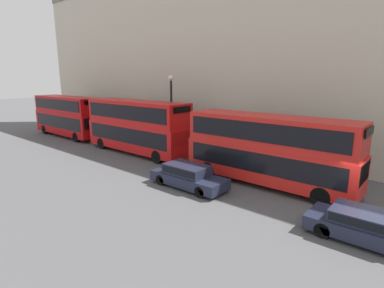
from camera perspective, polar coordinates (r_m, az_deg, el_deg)
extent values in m
plane|color=#515154|center=(15.86, 29.76, -12.66)|extent=(200.00, 200.00, 0.00)
cube|color=red|center=(18.40, 14.17, -3.41)|extent=(2.55, 10.22, 2.05)
cube|color=red|center=(17.99, 14.49, 2.43)|extent=(2.50, 10.01, 1.76)
cube|color=black|center=(18.34, 14.21, -2.67)|extent=(2.59, 9.40, 1.15)
cube|color=black|center=(17.97, 14.50, 2.71)|extent=(2.59, 9.40, 1.06)
cube|color=black|center=(16.82, 29.96, -4.80)|extent=(2.17, 0.06, 1.02)
cube|color=black|center=(16.39, 30.73, 1.98)|extent=(1.78, 0.06, 0.42)
cylinder|color=black|center=(16.49, 23.32, -9.16)|extent=(0.30, 1.00, 1.00)
cylinder|color=black|center=(18.55, 25.41, -6.98)|extent=(0.30, 1.00, 1.00)
cylinder|color=black|center=(19.48, 3.23, -4.84)|extent=(0.30, 1.00, 1.00)
cylinder|color=black|center=(21.24, 6.90, -3.43)|extent=(0.30, 1.00, 1.00)
cube|color=red|center=(25.81, -10.42, 1.48)|extent=(2.55, 10.47, 2.21)
cube|color=red|center=(25.50, -10.60, 5.99)|extent=(2.50, 10.26, 1.88)
cube|color=black|center=(25.76, -10.44, 2.06)|extent=(2.59, 9.63, 1.24)
cube|color=black|center=(25.49, -10.61, 6.20)|extent=(2.59, 9.63, 1.13)
cube|color=black|center=(22.01, -1.81, 0.96)|extent=(2.17, 0.06, 1.10)
cube|color=black|center=(21.68, -1.85, 6.57)|extent=(1.78, 0.06, 0.45)
cylinder|color=black|center=(22.62, -6.66, -2.43)|extent=(0.30, 1.00, 1.00)
cylinder|color=black|center=(24.16, -2.77, -1.39)|extent=(0.30, 1.00, 1.00)
cylinder|color=black|center=(28.24, -16.81, 0.12)|extent=(0.30, 1.00, 1.00)
cylinder|color=black|center=(29.49, -13.16, 0.84)|extent=(0.30, 1.00, 1.00)
cube|color=#B20C0F|center=(35.39, -22.42, 3.74)|extent=(2.55, 10.11, 2.25)
cube|color=#B20C0F|center=(35.17, -22.69, 6.93)|extent=(2.50, 9.90, 1.72)
cube|color=black|center=(35.35, -22.45, 4.17)|extent=(2.59, 9.30, 1.26)
cube|color=black|center=(35.16, -22.70, 7.07)|extent=(2.59, 9.30, 1.03)
cube|color=black|center=(30.98, -18.16, 3.78)|extent=(2.17, 0.06, 1.13)
cube|color=black|center=(30.76, -18.42, 7.56)|extent=(1.78, 0.06, 0.41)
cylinder|color=black|center=(32.01, -21.18, 1.22)|extent=(0.30, 1.00, 1.00)
cylinder|color=black|center=(33.11, -17.78, 1.83)|extent=(0.30, 1.00, 1.00)
cylinder|color=black|center=(38.15, -26.20, 2.48)|extent=(0.30, 1.00, 1.00)
cylinder|color=black|center=(39.08, -23.20, 2.97)|extent=(0.30, 1.00, 1.00)
cube|color=#1E2338|center=(13.98, 30.42, -14.01)|extent=(1.87, 4.46, 0.57)
cube|color=#1E2338|center=(13.79, 30.20, -11.98)|extent=(1.65, 2.45, 0.47)
cube|color=black|center=(13.78, 30.21, -11.89)|extent=(1.69, 2.33, 0.30)
cylinder|color=black|center=(13.56, 23.58, -14.80)|extent=(0.22, 0.64, 0.64)
cylinder|color=black|center=(15.02, 25.48, -12.26)|extent=(0.22, 0.64, 0.64)
cube|color=#1E2338|center=(17.66, -0.66, -6.73)|extent=(1.81, 4.72, 0.60)
cube|color=#1E2338|center=(17.55, -0.95, -4.85)|extent=(1.59, 2.60, 0.57)
cube|color=black|center=(17.55, -0.95, -4.76)|extent=(1.63, 2.47, 0.36)
cylinder|color=black|center=(16.24, 1.57, -9.11)|extent=(0.22, 0.64, 0.64)
cylinder|color=black|center=(17.43, 4.87, -7.61)|extent=(0.22, 0.64, 0.64)
cylinder|color=black|center=(18.16, -5.95, -6.79)|extent=(0.22, 0.64, 0.64)
cylinder|color=black|center=(19.23, -2.52, -5.62)|extent=(0.22, 0.64, 0.64)
cylinder|color=black|center=(25.00, -3.92, 4.97)|extent=(0.18, 0.18, 6.06)
sphere|color=beige|center=(24.79, -4.04, 12.44)|extent=(0.44, 0.44, 0.44)
cylinder|color=maroon|center=(37.37, -19.63, 3.28)|extent=(0.36, 0.36, 1.54)
sphere|color=tan|center=(37.25, -19.73, 4.61)|extent=(0.22, 0.22, 0.22)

